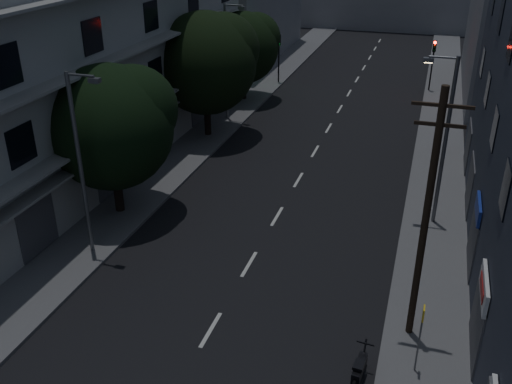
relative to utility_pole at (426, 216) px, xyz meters
The scene contains 16 objects.
ground 18.62m from the utility_pole, 112.50° to the left, with size 160.00×160.00×0.00m, color black.
sidewalk_left 22.48m from the utility_pole, 130.89° to the left, with size 3.00×90.00×0.15m, color #565659.
sidewalk_right 17.29m from the utility_pole, 87.85° to the left, with size 3.00×90.00×0.15m, color #565659.
lane_markings 24.36m from the utility_pole, 106.75° to the left, with size 0.15×60.50×0.01m.
building_left 21.27m from the utility_pole, 153.01° to the left, with size 7.00×36.00×14.00m.
tree_near 15.38m from the utility_pole, 160.25° to the left, with size 5.98×5.98×7.38m.
tree_mid 21.95m from the utility_pole, 130.59° to the left, with size 6.55×6.55×8.06m.
tree_far 29.08m from the utility_pole, 120.17° to the left, with size 5.48×5.48×6.78m.
traffic_signal_far_right 31.97m from the utility_pole, 91.00° to the left, with size 0.28×0.37×4.10m.
traffic_signal_far_left 33.39m from the utility_pole, 113.51° to the left, with size 0.28×0.37×4.10m.
street_lamp_left_near 13.79m from the utility_pole, behind, with size 1.51×0.25×8.00m.
street_lamp_right 8.69m from the utility_pole, 87.16° to the left, with size 1.51×0.25×8.00m.
street_lamp_left_far 24.70m from the utility_pole, 125.06° to the left, with size 1.51×0.25×8.00m.
utility_pole is the anchor object (origin of this frame).
bus_stop_sign 3.55m from the utility_pole, 80.79° to the right, with size 0.06×0.35×2.52m.
motorcycle 5.43m from the utility_pole, 115.26° to the right, with size 0.59×2.03×1.30m.
Camera 1 is at (6.47, -8.60, 13.66)m, focal length 40.00 mm.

